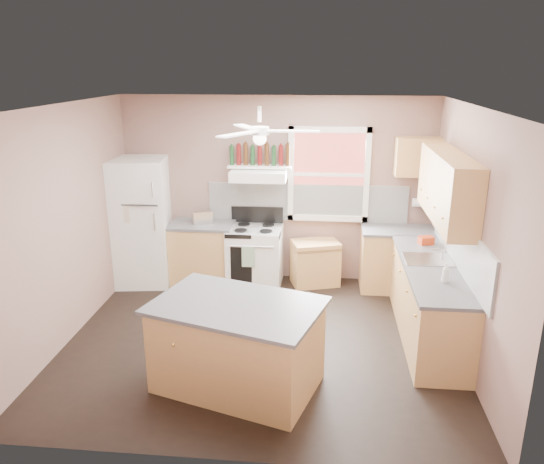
# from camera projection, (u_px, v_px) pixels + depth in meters

# --- Properties ---
(floor) EXTENTS (4.50, 4.50, 0.00)m
(floor) POSITION_uv_depth(u_px,v_px,m) (261.00, 340.00, 6.26)
(floor) COLOR black
(floor) RESTS_ON ground
(ceiling) EXTENTS (4.50, 4.50, 0.00)m
(ceiling) POSITION_uv_depth(u_px,v_px,m) (259.00, 106.00, 5.43)
(ceiling) COLOR white
(ceiling) RESTS_ON ground
(wall_back) EXTENTS (4.50, 0.05, 2.70)m
(wall_back) POSITION_uv_depth(u_px,v_px,m) (277.00, 190.00, 7.76)
(wall_back) COLOR #826257
(wall_back) RESTS_ON ground
(wall_right) EXTENTS (0.05, 4.00, 2.70)m
(wall_right) POSITION_uv_depth(u_px,v_px,m) (472.00, 238.00, 5.63)
(wall_right) COLOR #826257
(wall_right) RESTS_ON ground
(wall_left) EXTENTS (0.05, 4.00, 2.70)m
(wall_left) POSITION_uv_depth(u_px,v_px,m) (63.00, 225.00, 6.06)
(wall_left) COLOR #826257
(wall_left) RESTS_ON ground
(backsplash_back) EXTENTS (2.90, 0.03, 0.55)m
(backsplash_back) POSITION_uv_depth(u_px,v_px,m) (307.00, 203.00, 7.74)
(backsplash_back) COLOR white
(backsplash_back) RESTS_ON wall_back
(backsplash_right) EXTENTS (0.03, 2.60, 0.55)m
(backsplash_right) POSITION_uv_depth(u_px,v_px,m) (460.00, 244.00, 5.97)
(backsplash_right) COLOR white
(backsplash_right) RESTS_ON wall_right
(window_view) EXTENTS (1.00, 0.02, 1.20)m
(window_view) POSITION_uv_depth(u_px,v_px,m) (329.00, 174.00, 7.58)
(window_view) COLOR maroon
(window_view) RESTS_ON wall_back
(window_frame) EXTENTS (1.16, 0.07, 1.36)m
(window_frame) POSITION_uv_depth(u_px,v_px,m) (329.00, 175.00, 7.55)
(window_frame) COLOR white
(window_frame) RESTS_ON wall_back
(refrigerator) EXTENTS (0.88, 0.86, 1.85)m
(refrigerator) POSITION_uv_depth(u_px,v_px,m) (141.00, 222.00, 7.68)
(refrigerator) COLOR white
(refrigerator) RESTS_ON floor
(base_cabinet_left) EXTENTS (0.90, 0.60, 0.86)m
(base_cabinet_left) POSITION_uv_depth(u_px,v_px,m) (203.00, 254.00, 7.84)
(base_cabinet_left) COLOR tan
(base_cabinet_left) RESTS_ON floor
(counter_left) EXTENTS (0.92, 0.62, 0.04)m
(counter_left) POSITION_uv_depth(u_px,v_px,m) (202.00, 225.00, 7.70)
(counter_left) COLOR #4C4C4F
(counter_left) RESTS_ON base_cabinet_left
(toaster) EXTENTS (0.32, 0.25, 0.18)m
(toaster) POSITION_uv_depth(u_px,v_px,m) (203.00, 217.00, 7.69)
(toaster) COLOR silver
(toaster) RESTS_ON counter_left
(stove) EXTENTS (0.78, 0.66, 0.86)m
(stove) POSITION_uv_depth(u_px,v_px,m) (255.00, 256.00, 7.73)
(stove) COLOR white
(stove) RESTS_ON floor
(range_hood) EXTENTS (0.78, 0.50, 0.14)m
(range_hood) POSITION_uv_depth(u_px,v_px,m) (259.00, 175.00, 7.44)
(range_hood) COLOR white
(range_hood) RESTS_ON wall_back
(bottle_shelf) EXTENTS (0.90, 0.26, 0.03)m
(bottle_shelf) POSITION_uv_depth(u_px,v_px,m) (260.00, 166.00, 7.53)
(bottle_shelf) COLOR white
(bottle_shelf) RESTS_ON range_hood
(cart) EXTENTS (0.76, 0.62, 0.66)m
(cart) POSITION_uv_depth(u_px,v_px,m) (315.00, 263.00, 7.76)
(cart) COLOR tan
(cart) RESTS_ON floor
(base_cabinet_corner) EXTENTS (1.00, 0.60, 0.86)m
(base_cabinet_corner) POSITION_uv_depth(u_px,v_px,m) (396.00, 260.00, 7.57)
(base_cabinet_corner) COLOR tan
(base_cabinet_corner) RESTS_ON floor
(base_cabinet_right) EXTENTS (0.60, 2.20, 0.86)m
(base_cabinet_right) POSITION_uv_depth(u_px,v_px,m) (428.00, 303.00, 6.23)
(base_cabinet_right) COLOR tan
(base_cabinet_right) RESTS_ON floor
(counter_corner) EXTENTS (1.02, 0.62, 0.04)m
(counter_corner) POSITION_uv_depth(u_px,v_px,m) (399.00, 230.00, 7.44)
(counter_corner) COLOR #4C4C4F
(counter_corner) RESTS_ON base_cabinet_corner
(counter_right) EXTENTS (0.62, 2.22, 0.04)m
(counter_right) POSITION_uv_depth(u_px,v_px,m) (431.00, 267.00, 6.09)
(counter_right) COLOR #4C4C4F
(counter_right) RESTS_ON base_cabinet_right
(sink) EXTENTS (0.55, 0.45, 0.03)m
(sink) POSITION_uv_depth(u_px,v_px,m) (428.00, 260.00, 6.28)
(sink) COLOR silver
(sink) RESTS_ON counter_right
(faucet) EXTENTS (0.03, 0.03, 0.14)m
(faucet) POSITION_uv_depth(u_px,v_px,m) (442.00, 255.00, 6.24)
(faucet) COLOR silver
(faucet) RESTS_ON sink
(upper_cabinet_right) EXTENTS (0.33, 1.80, 0.76)m
(upper_cabinet_right) POSITION_uv_depth(u_px,v_px,m) (448.00, 187.00, 5.99)
(upper_cabinet_right) COLOR tan
(upper_cabinet_right) RESTS_ON wall_right
(upper_cabinet_corner) EXTENTS (0.60, 0.33, 0.52)m
(upper_cabinet_corner) POSITION_uv_depth(u_px,v_px,m) (418.00, 157.00, 7.23)
(upper_cabinet_corner) COLOR tan
(upper_cabinet_corner) RESTS_ON wall_back
(paper_towel) EXTENTS (0.26, 0.12, 0.12)m
(paper_towel) POSITION_uv_depth(u_px,v_px,m) (422.00, 203.00, 7.44)
(paper_towel) COLOR white
(paper_towel) RESTS_ON wall_back
(island) EXTENTS (1.74, 1.37, 0.86)m
(island) POSITION_uv_depth(u_px,v_px,m) (237.00, 347.00, 5.27)
(island) COLOR tan
(island) RESTS_ON floor
(island_top) EXTENTS (1.85, 1.48, 0.04)m
(island_top) POSITION_uv_depth(u_px,v_px,m) (237.00, 306.00, 5.13)
(island_top) COLOR #4C4C4F
(island_top) RESTS_ON island
(ceiling_fan_hub) EXTENTS (0.20, 0.20, 0.08)m
(ceiling_fan_hub) POSITION_uv_depth(u_px,v_px,m) (260.00, 131.00, 5.51)
(ceiling_fan_hub) COLOR white
(ceiling_fan_hub) RESTS_ON ceiling
(soap_bottle) EXTENTS (0.10, 0.10, 0.22)m
(soap_bottle) POSITION_uv_depth(u_px,v_px,m) (446.00, 273.00, 5.60)
(soap_bottle) COLOR silver
(soap_bottle) RESTS_ON counter_right
(red_caddy) EXTENTS (0.21, 0.17, 0.10)m
(red_caddy) POSITION_uv_depth(u_px,v_px,m) (426.00, 240.00, 6.80)
(red_caddy) COLOR #B32F0F
(red_caddy) RESTS_ON counter_right
(wine_bottles) EXTENTS (0.86, 0.06, 0.31)m
(wine_bottles) POSITION_uv_depth(u_px,v_px,m) (260.00, 155.00, 7.48)
(wine_bottles) COLOR #143819
(wine_bottles) RESTS_ON bottle_shelf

